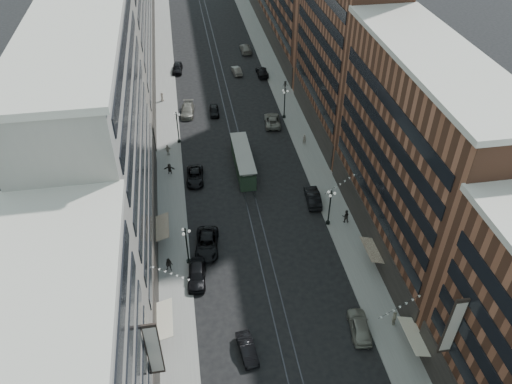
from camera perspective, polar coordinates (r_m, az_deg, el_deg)
ground at (r=86.92m, az=-2.79°, el=7.94°), size 220.00×220.00×0.00m
sidewalk_west at (r=95.31m, az=-10.24°, el=10.33°), size 4.00×180.00×0.15m
sidewalk_east at (r=97.14m, az=3.04°, el=11.47°), size 4.00×180.00×0.15m
rail_west at (r=95.57m, az=-3.97°, el=10.91°), size 0.12×180.00×0.02m
rail_east at (r=95.69m, az=-3.13°, el=10.98°), size 0.12×180.00×0.02m
building_west_mid at (r=56.93m, az=-17.00°, el=4.73°), size 8.00×36.00×28.00m
building_east_mid at (r=58.81m, az=17.62°, el=3.40°), size 8.00×30.00×24.00m
building_east_tower at (r=78.27m, az=10.41°, el=20.74°), size 8.00×26.00×42.00m
lamppost_sw_far at (r=59.04m, az=-7.91°, el=-5.95°), size 1.03×1.14×5.52m
lamppost_sw_mid at (r=80.69m, az=-8.96°, el=7.44°), size 1.03×1.14×5.52m
lamppost_se_far at (r=64.31m, az=8.43°, el=-1.62°), size 1.03×1.14×5.52m
lamppost_se_mid at (r=86.74m, az=3.28°, el=10.20°), size 1.03×1.14×5.52m
streetcar at (r=74.49m, az=-1.49°, el=3.52°), size 2.47×11.18×3.09m
car_2 at (r=62.14m, az=-5.63°, el=-5.88°), size 3.45×6.26×1.66m
car_4 at (r=54.83m, az=11.77°, el=-14.78°), size 2.57×5.10×1.67m
car_5 at (r=52.36m, az=-1.02°, el=-17.49°), size 1.98×4.34×1.38m
pedestrian_2 at (r=59.86m, az=-9.90°, el=-8.20°), size 1.01×0.74×1.87m
pedestrian_4 at (r=55.95m, az=15.52°, el=-13.72°), size 0.82×1.22×1.91m
car_7 at (r=73.15m, az=-6.99°, el=1.79°), size 2.77×5.37×1.45m
car_8 at (r=89.77m, az=-7.83°, el=9.26°), size 2.83×5.64×1.57m
car_9 at (r=105.65m, az=-8.99°, el=13.83°), size 2.48×5.03×1.65m
car_10 at (r=69.09m, az=6.52°, el=-0.58°), size 2.16×5.20×1.67m
car_11 at (r=85.97m, az=1.88°, el=8.19°), size 3.14×5.78×1.54m
car_12 at (r=103.00m, az=0.70°, el=13.58°), size 2.11×5.17×1.50m
car_13 at (r=89.28m, az=-4.80°, el=9.24°), size 1.81×4.11×1.38m
car_14 at (r=103.71m, az=-2.24°, el=13.70°), size 1.95×4.39×1.40m
pedestrian_5 at (r=74.75m, az=-9.85°, el=2.64°), size 1.65×0.74×1.72m
pedestrian_6 at (r=78.82m, az=-10.04°, el=4.75°), size 1.12×0.58×1.85m
pedestrian_7 at (r=66.23m, az=10.22°, el=-2.73°), size 1.02×0.69×1.92m
pedestrian_8 at (r=80.62m, az=5.54°, el=6.03°), size 0.72×0.52×1.85m
pedestrian_9 at (r=97.48m, az=3.37°, el=12.13°), size 1.02×0.44×1.57m
car_extra_0 at (r=58.66m, az=-6.79°, el=-9.33°), size 2.58×5.30×1.74m
car_extra_1 at (r=113.79m, az=-1.20°, el=16.09°), size 2.25×5.44×1.57m
pedestrian_extra_0 at (r=94.52m, az=-10.68°, el=10.66°), size 0.70×0.92×1.68m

